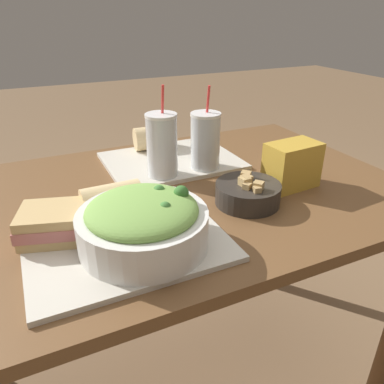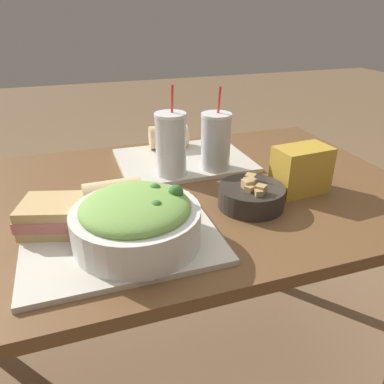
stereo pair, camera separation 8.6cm
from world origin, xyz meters
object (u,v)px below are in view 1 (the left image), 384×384
object	(u,v)px
baguette_near	(113,200)
drink_cup_red	(205,142)
soup_bowl	(248,192)
chip_bag	(292,165)
napkin_folded	(93,207)
salad_bowl	(143,222)
baguette_far	(154,138)
drink_cup_dark	(162,147)
sandwich_near	(55,223)

from	to	relation	value
baguette_near	drink_cup_red	xyz separation A→B (m)	(0.32, 0.17, 0.04)
soup_bowl	chip_bag	bearing A→B (deg)	12.52
baguette_near	napkin_folded	size ratio (longest dim) A/B	0.73
soup_bowl	baguette_near	distance (m)	0.33
salad_bowl	baguette_near	xyz separation A→B (m)	(-0.02, 0.14, -0.01)
baguette_far	drink_cup_red	bearing A→B (deg)	-154.15
salad_bowl	napkin_folded	size ratio (longest dim) A/B	1.40
drink_cup_dark	drink_cup_red	distance (m)	0.13
salad_bowl	soup_bowl	xyz separation A→B (m)	(0.30, 0.08, -0.03)
baguette_near	drink_cup_red	distance (m)	0.36
baguette_far	chip_bag	size ratio (longest dim) A/B	0.90
soup_bowl	drink_cup_red	bearing A→B (deg)	90.77
drink_cup_dark	napkin_folded	bearing A→B (deg)	-158.04
drink_cup_red	drink_cup_dark	bearing A→B (deg)	-180.00
chip_bag	napkin_folded	world-z (taller)	chip_bag
drink_cup_dark	napkin_folded	size ratio (longest dim) A/B	1.36
baguette_near	drink_cup_dark	distance (m)	0.25
baguette_near	baguette_far	distance (m)	0.45
baguette_near	drink_cup_red	size ratio (longest dim) A/B	0.56
salad_bowl	sandwich_near	xyz separation A→B (m)	(-0.16, 0.11, -0.02)
baguette_far	napkin_folded	bearing A→B (deg)	143.48
salad_bowl	drink_cup_dark	size ratio (longest dim) A/B	1.03
drink_cup_dark	baguette_far	bearing A→B (deg)	76.15
salad_bowl	napkin_folded	bearing A→B (deg)	104.87
baguette_far	salad_bowl	bearing A→B (deg)	163.28
baguette_near	chip_bag	xyz separation A→B (m)	(0.48, -0.03, 0.01)
baguette_far	napkin_folded	size ratio (longest dim) A/B	0.72
salad_bowl	baguette_far	bearing A→B (deg)	67.97
baguette_far	drink_cup_red	size ratio (longest dim) A/B	0.56
baguette_far	chip_bag	world-z (taller)	chip_bag
sandwich_near	chip_bag	bearing A→B (deg)	17.38
napkin_folded	drink_cup_red	bearing A→B (deg)	14.04
soup_bowl	sandwich_near	bearing A→B (deg)	176.88
drink_cup_dark	chip_bag	distance (m)	0.36
drink_cup_dark	chip_bag	bearing A→B (deg)	-33.10
salad_bowl	napkin_folded	xyz separation A→B (m)	(-0.06, 0.22, -0.06)
baguette_far	napkin_folded	world-z (taller)	baguette_far
soup_bowl	napkin_folded	distance (m)	0.38
drink_cup_dark	chip_bag	size ratio (longest dim) A/B	1.71
baguette_far	soup_bowl	bearing A→B (deg)	-164.00
baguette_near	chip_bag	size ratio (longest dim) A/B	0.91
soup_bowl	chip_bag	xyz separation A→B (m)	(0.16, 0.04, 0.03)
napkin_folded	sandwich_near	bearing A→B (deg)	-130.00
drink_cup_dark	drink_cup_red	bearing A→B (deg)	0.00
chip_bag	drink_cup_dark	bearing A→B (deg)	142.29
drink_cup_red	napkin_folded	distance (m)	0.37
sandwich_near	chip_bag	distance (m)	0.61
chip_bag	napkin_folded	size ratio (longest dim) A/B	0.80
drink_cup_red	napkin_folded	xyz separation A→B (m)	(-0.35, -0.09, -0.09)
baguette_near	napkin_folded	xyz separation A→B (m)	(-0.03, 0.08, -0.05)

